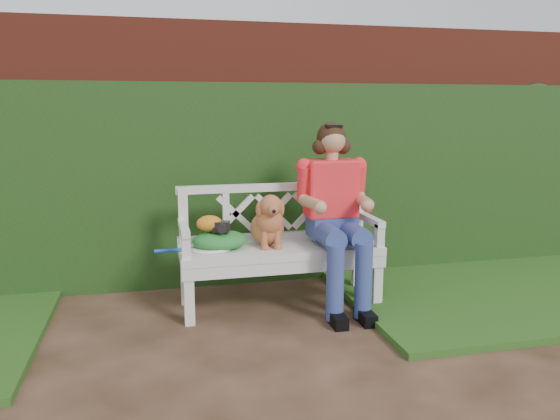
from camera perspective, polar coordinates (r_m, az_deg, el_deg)
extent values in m
plane|color=#2F2112|center=(3.27, -5.89, -16.70)|extent=(60.00, 60.00, 0.00)
cube|color=maroon|center=(4.81, -9.12, 5.78)|extent=(10.00, 0.30, 2.20)
cube|color=#264B19|center=(4.62, -8.82, 2.47)|extent=(10.00, 0.18, 1.70)
cube|color=#18350D|center=(4.91, 21.82, -7.61)|extent=(2.60, 2.00, 0.05)
cube|color=black|center=(3.96, -6.15, -1.74)|extent=(0.14, 0.12, 0.08)
ellipsoid|color=orange|center=(3.98, -7.39, -1.40)|extent=(0.22, 0.19, 0.12)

